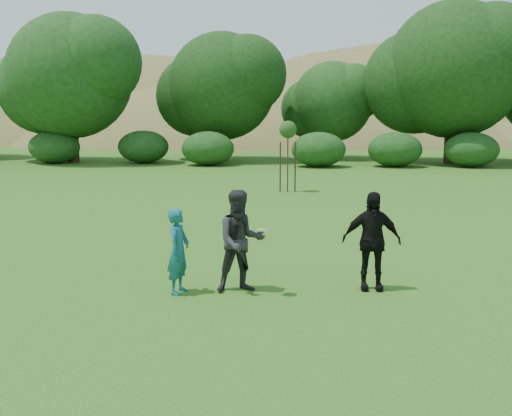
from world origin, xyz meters
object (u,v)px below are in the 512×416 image
(player_teal, at_px, (178,251))
(player_grey, at_px, (241,241))
(player_black, at_px, (371,241))
(sapling, at_px, (288,132))

(player_teal, bearing_deg, player_grey, -67.84)
(player_black, bearing_deg, player_teal, -173.27)
(player_grey, bearing_deg, player_teal, 172.24)
(player_teal, xyz_separation_m, player_black, (3.56, 0.50, 0.14))
(player_teal, relative_size, sapling, 0.56)
(player_black, distance_m, sapling, 14.10)
(player_teal, bearing_deg, player_black, -70.04)
(player_grey, xyz_separation_m, player_black, (2.43, 0.30, -0.02))
(player_grey, bearing_deg, player_black, -10.98)
(sapling, bearing_deg, player_teal, -96.65)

